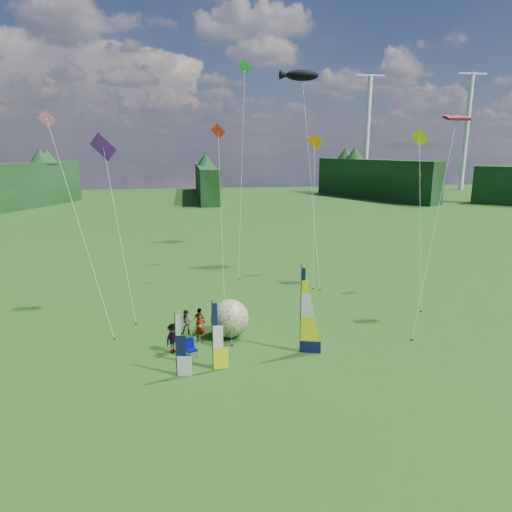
{
  "coord_description": "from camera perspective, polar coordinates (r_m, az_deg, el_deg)",
  "views": [
    {
      "loc": [
        -4.87,
        -21.15,
        11.65
      ],
      "look_at": [
        -1.0,
        4.0,
        5.5
      ],
      "focal_mm": 32.0,
      "sensor_mm": 36.0,
      "label": 1
    }
  ],
  "objects": [
    {
      "name": "feather_banner_main",
      "position": [
        26.16,
        5.61,
        -6.87
      ],
      "size": [
        1.34,
        0.49,
        5.07
      ],
      "primitive_type": null,
      "rotation": [
        0.0,
        0.0,
        -0.29
      ],
      "color": "#0D133C",
      "rests_on": "ground"
    },
    {
      "name": "small_kite_yellow",
      "position": [
        37.43,
        19.92,
        5.29
      ],
      "size": [
        6.59,
        10.53,
        13.55
      ],
      "primitive_type": null,
      "rotation": [
        0.0,
        0.0,
        -0.15
      ],
      "color": "#FFFA03",
      "rests_on": "ground"
    },
    {
      "name": "turbine_left",
      "position": [
        138.24,
        24.8,
        13.76
      ],
      "size": [
        8.0,
        1.2,
        30.0
      ],
      "primitive_type": null,
      "color": "silver",
      "rests_on": "ground"
    },
    {
      "name": "small_kite_green",
      "position": [
        44.57,
        -1.78,
        11.9
      ],
      "size": [
        5.45,
        13.07,
        20.69
      ],
      "primitive_type": null,
      "rotation": [
        0.0,
        0.0,
        -0.09
      ],
      "color": "green",
      "rests_on": "ground"
    },
    {
      "name": "turbine_right",
      "position": [
        132.91,
        13.74,
        14.65
      ],
      "size": [
        8.0,
        1.2,
        30.0
      ],
      "primitive_type": null,
      "color": "silver",
      "rests_on": "ground"
    },
    {
      "name": "small_kite_pink",
      "position": [
        31.71,
        -21.33,
        4.59
      ],
      "size": [
        8.12,
        9.86,
        14.4
      ],
      "primitive_type": null,
      "rotation": [
        0.0,
        0.0,
        0.22
      ],
      "color": "#E15C97",
      "rests_on": "ground"
    },
    {
      "name": "spectator_b",
      "position": [
        29.39,
        -8.67,
        -8.22
      ],
      "size": [
        0.86,
        0.58,
        1.62
      ],
      "primitive_type": "imported",
      "rotation": [
        0.0,
        0.0,
        -0.26
      ],
      "color": "#66594C",
      "rests_on": "ground"
    },
    {
      "name": "kite_whale",
      "position": [
        42.66,
        6.83,
        11.46
      ],
      "size": [
        8.49,
        16.49,
        20.28
      ],
      "primitive_type": null,
      "rotation": [
        0.0,
        0.0,
        0.25
      ],
      "color": "black",
      "rests_on": "ground"
    },
    {
      "name": "spectator_c",
      "position": [
        27.09,
        -10.31,
        -10.07
      ],
      "size": [
        1.04,
        1.16,
        1.77
      ],
      "primitive_type": "imported",
      "rotation": [
        0.0,
        0.0,
        0.9
      ],
      "color": "#66594C",
      "rests_on": "ground"
    },
    {
      "name": "small_kite_orange",
      "position": [
        40.74,
        7.27,
        6.45
      ],
      "size": [
        4.3,
        9.76,
        13.33
      ],
      "primitive_type": null,
      "rotation": [
        0.0,
        0.0,
        0.0
      ],
      "color": "orange",
      "rests_on": "ground"
    },
    {
      "name": "bol_inflatable",
      "position": [
        28.7,
        -3.31,
        -7.81
      ],
      "size": [
        2.46,
        2.46,
        2.39
      ],
      "primitive_type": "sphere",
      "rotation": [
        0.0,
        0.0,
        0.03
      ],
      "color": "#141A96",
      "rests_on": "ground"
    },
    {
      "name": "kite_rainbow_delta",
      "position": [
        33.6,
        -16.87,
        4.52
      ],
      "size": [
        9.17,
        11.63,
        13.39
      ],
      "primitive_type": null,
      "rotation": [
        0.0,
        0.0,
        -0.36
      ],
      "color": "#FA3458",
      "rests_on": "ground"
    },
    {
      "name": "side_banner_left",
      "position": [
        24.43,
        -5.45,
        -10.04
      ],
      "size": [
        1.04,
        0.11,
        3.77
      ],
      "primitive_type": null,
      "rotation": [
        0.0,
        0.0,
        -0.01
      ],
      "color": "#F8FF11",
      "rests_on": "ground"
    },
    {
      "name": "treeline_ring",
      "position": [
        23.02,
        4.0,
        -5.86
      ],
      "size": [
        210.0,
        210.0,
        8.0
      ],
      "primitive_type": null,
      "color": "#1E4B22",
      "rests_on": "ground"
    },
    {
      "name": "camp_chair",
      "position": [
        26.44,
        -8.12,
        -11.39
      ],
      "size": [
        0.84,
        0.84,
        1.1
      ],
      "primitive_type": null,
      "rotation": [
        0.0,
        0.0,
        0.43
      ],
      "color": "#00005C",
      "rests_on": "ground"
    },
    {
      "name": "spectator_d",
      "position": [
        29.43,
        -7.05,
        -8.06
      ],
      "size": [
        0.95,
        1.02,
        1.69
      ],
      "primitive_type": "imported",
      "rotation": [
        0.0,
        0.0,
        2.28
      ],
      "color": "#66594C",
      "rests_on": "ground"
    },
    {
      "name": "small_kite_red",
      "position": [
        37.39,
        -4.4,
        6.4
      ],
      "size": [
        3.14,
        11.35,
        14.0
      ],
      "primitive_type": null,
      "rotation": [
        0.0,
        0.0,
        0.05
      ],
      "color": "red",
      "rests_on": "ground"
    },
    {
      "name": "side_banner_far",
      "position": [
        24.13,
        -9.99,
        -11.0
      ],
      "size": [
        1.0,
        0.3,
        3.39
      ],
      "primitive_type": null,
      "rotation": [
        0.0,
        0.0,
        -0.2
      ],
      "color": "white",
      "rests_on": "ground"
    },
    {
      "name": "kite_parafoil",
      "position": [
        31.99,
        21.67,
        5.41
      ],
      "size": [
        10.03,
        10.73,
        15.26
      ],
      "primitive_type": null,
      "rotation": [
        0.0,
        0.0,
        -0.14
      ],
      "color": "#BC2043",
      "rests_on": "ground"
    },
    {
      "name": "spectator_a",
      "position": [
        28.34,
        -6.98,
        -8.86
      ],
      "size": [
        0.67,
        0.46,
        1.76
      ],
      "primitive_type": "imported",
      "rotation": [
        0.0,
        0.0,
        -0.07
      ],
      "color": "#66594C",
      "rests_on": "ground"
    },
    {
      "name": "ground",
      "position": [
        24.64,
        3.84,
        -14.67
      ],
      "size": [
        220.0,
        220.0,
        0.0
      ],
      "primitive_type": "plane",
      "color": "#306F1D",
      "rests_on": "ground"
    }
  ]
}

